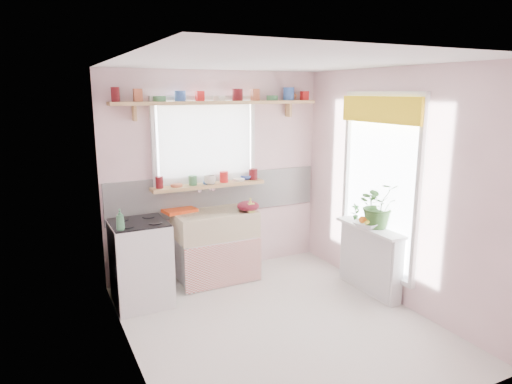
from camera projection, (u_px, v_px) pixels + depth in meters
name	position (u px, v px, depth m)	size (l,w,h in m)	color
room	(293.00, 169.00, 5.27)	(3.20, 3.20, 3.20)	silver
sink_unit	(216.00, 245.00, 5.50)	(0.95, 0.65, 1.11)	white
cooker	(141.00, 263.00, 4.86)	(0.58, 0.58, 0.93)	white
radiator_ledge	(370.00, 258.00, 5.18)	(0.22, 0.95, 0.78)	white
windowsill	(209.00, 185.00, 5.51)	(1.40, 0.22, 0.04)	tan
pine_shelf	(219.00, 103.00, 5.35)	(2.52, 0.24, 0.04)	tan
shelf_crockery	(219.00, 96.00, 5.34)	(2.47, 0.11, 0.12)	#590F14
sill_crockery	(207.00, 179.00, 5.48)	(1.35, 0.11, 0.12)	#590F14
dish_tray	(179.00, 210.00, 5.42)	(0.37, 0.28, 0.04)	#F44815
colander	(248.00, 206.00, 5.44)	(0.27, 0.27, 0.12)	maroon
jade_plant	(379.00, 205.00, 5.00)	(0.47, 0.40, 0.52)	#325B24
fruit_bowl	(367.00, 225.00, 5.03)	(0.29, 0.29, 0.07)	white
herb_pot	(356.00, 212.00, 5.31)	(0.10, 0.07, 0.20)	#2C6026
soap_bottle_sink	(250.00, 205.00, 5.38)	(0.08, 0.08, 0.17)	#DCDC62
sill_cup	(210.00, 180.00, 5.44)	(0.14, 0.14, 0.11)	beige
sill_bowl	(246.00, 177.00, 5.78)	(0.18, 0.18, 0.06)	#3751B3
shelf_vase	(291.00, 94.00, 5.83)	(0.14, 0.14, 0.14)	#9D5430
cooker_bottle	(120.00, 220.00, 4.46)	(0.08, 0.08, 0.21)	#3B774F
fruit	(367.00, 219.00, 5.03)	(0.20, 0.14, 0.10)	orange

